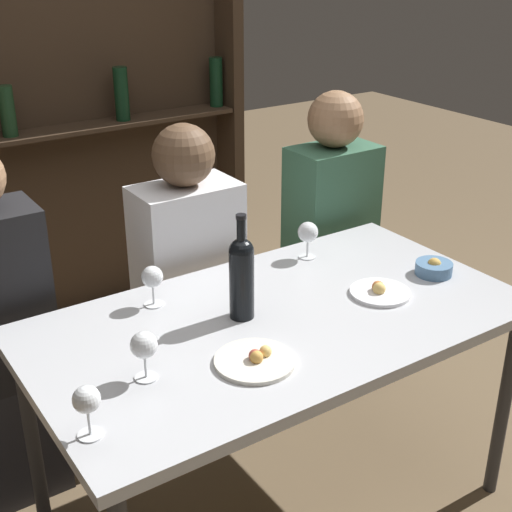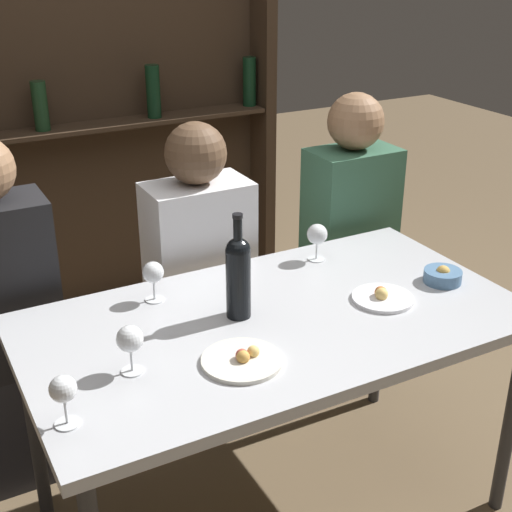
{
  "view_description": "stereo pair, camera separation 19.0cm",
  "coord_description": "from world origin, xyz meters",
  "px_view_note": "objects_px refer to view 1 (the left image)",
  "views": [
    {
      "loc": [
        -1.08,
        -1.49,
        1.78
      ],
      "look_at": [
        0.0,
        0.12,
        0.89
      ],
      "focal_mm": 50.0,
      "sensor_mm": 36.0,
      "label": 1
    },
    {
      "loc": [
        -0.92,
        -1.59,
        1.78
      ],
      "look_at": [
        0.0,
        0.12,
        0.89
      ],
      "focal_mm": 50.0,
      "sensor_mm": 36.0,
      "label": 2
    }
  ],
  "objects_px": {
    "wine_glass_0": "(144,346)",
    "food_plate_1": "(256,360)",
    "wine_glass_2": "(87,401)",
    "snack_bowl": "(434,268)",
    "seated_person_center": "(189,291)",
    "seated_person_right": "(330,245)",
    "wine_glass_3": "(308,233)",
    "wine_glass_1": "(152,278)",
    "wine_bottle": "(242,274)",
    "food_plate_0": "(380,291)"
  },
  "relations": [
    {
      "from": "wine_glass_0",
      "to": "food_plate_1",
      "type": "xyz_separation_m",
      "value": [
        0.27,
        -0.1,
        -0.08
      ]
    },
    {
      "from": "wine_glass_2",
      "to": "snack_bowl",
      "type": "xyz_separation_m",
      "value": [
        1.26,
        0.15,
        -0.07
      ]
    },
    {
      "from": "seated_person_center",
      "to": "seated_person_right",
      "type": "height_order",
      "value": "seated_person_right"
    },
    {
      "from": "wine_glass_0",
      "to": "wine_glass_3",
      "type": "bearing_deg",
      "value": 24.33
    },
    {
      "from": "wine_glass_2",
      "to": "snack_bowl",
      "type": "height_order",
      "value": "wine_glass_2"
    },
    {
      "from": "wine_glass_0",
      "to": "wine_glass_1",
      "type": "xyz_separation_m",
      "value": [
        0.19,
        0.34,
        -0.0
      ]
    },
    {
      "from": "seated_person_right",
      "to": "wine_bottle",
      "type": "bearing_deg",
      "value": -145.78
    },
    {
      "from": "wine_glass_1",
      "to": "food_plate_1",
      "type": "bearing_deg",
      "value": -79.98
    },
    {
      "from": "wine_glass_0",
      "to": "wine_glass_3",
      "type": "distance_m",
      "value": 0.87
    },
    {
      "from": "wine_glass_3",
      "to": "food_plate_1",
      "type": "relative_size",
      "value": 0.6
    },
    {
      "from": "wine_glass_0",
      "to": "snack_bowl",
      "type": "height_order",
      "value": "wine_glass_0"
    },
    {
      "from": "wine_glass_2",
      "to": "snack_bowl",
      "type": "distance_m",
      "value": 1.27
    },
    {
      "from": "wine_glass_3",
      "to": "seated_person_right",
      "type": "xyz_separation_m",
      "value": [
        0.35,
        0.3,
        -0.24
      ]
    },
    {
      "from": "wine_glass_1",
      "to": "seated_person_center",
      "type": "relative_size",
      "value": 0.11
    },
    {
      "from": "wine_glass_2",
      "to": "seated_person_right",
      "type": "distance_m",
      "value": 1.59
    },
    {
      "from": "wine_glass_0",
      "to": "wine_glass_2",
      "type": "relative_size",
      "value": 1.03
    },
    {
      "from": "food_plate_0",
      "to": "snack_bowl",
      "type": "distance_m",
      "value": 0.25
    },
    {
      "from": "wine_glass_3",
      "to": "seated_person_right",
      "type": "bearing_deg",
      "value": 40.14
    },
    {
      "from": "snack_bowl",
      "to": "food_plate_0",
      "type": "bearing_deg",
      "value": -178.09
    },
    {
      "from": "food_plate_0",
      "to": "seated_person_center",
      "type": "relative_size",
      "value": 0.16
    },
    {
      "from": "wine_bottle",
      "to": "wine_glass_1",
      "type": "relative_size",
      "value": 2.52
    },
    {
      "from": "wine_bottle",
      "to": "wine_glass_1",
      "type": "distance_m",
      "value": 0.28
    },
    {
      "from": "wine_glass_3",
      "to": "snack_bowl",
      "type": "bearing_deg",
      "value": -52.11
    },
    {
      "from": "wine_bottle",
      "to": "snack_bowl",
      "type": "height_order",
      "value": "wine_bottle"
    },
    {
      "from": "seated_person_center",
      "to": "wine_glass_2",
      "type": "bearing_deg",
      "value": -130.88
    },
    {
      "from": "wine_glass_3",
      "to": "food_plate_0",
      "type": "distance_m",
      "value": 0.36
    },
    {
      "from": "food_plate_0",
      "to": "seated_person_right",
      "type": "bearing_deg",
      "value": 62.52
    },
    {
      "from": "seated_person_center",
      "to": "snack_bowl",
      "type": "bearing_deg",
      "value": -47.98
    },
    {
      "from": "food_plate_1",
      "to": "seated_person_center",
      "type": "bearing_deg",
      "value": 74.31
    },
    {
      "from": "food_plate_0",
      "to": "seated_person_right",
      "type": "distance_m",
      "value": 0.75
    },
    {
      "from": "food_plate_1",
      "to": "snack_bowl",
      "type": "distance_m",
      "value": 0.8
    },
    {
      "from": "food_plate_0",
      "to": "seated_person_center",
      "type": "height_order",
      "value": "seated_person_center"
    },
    {
      "from": "food_plate_1",
      "to": "seated_person_center",
      "type": "distance_m",
      "value": 0.8
    },
    {
      "from": "wine_glass_0",
      "to": "wine_glass_1",
      "type": "distance_m",
      "value": 0.39
    },
    {
      "from": "wine_glass_0",
      "to": "food_plate_0",
      "type": "xyz_separation_m",
      "value": [
        0.81,
        0.01,
        -0.08
      ]
    },
    {
      "from": "wine_glass_0",
      "to": "food_plate_0",
      "type": "height_order",
      "value": "wine_glass_0"
    },
    {
      "from": "wine_glass_1",
      "to": "wine_glass_3",
      "type": "bearing_deg",
      "value": 1.5
    },
    {
      "from": "wine_bottle",
      "to": "wine_glass_2",
      "type": "height_order",
      "value": "wine_bottle"
    },
    {
      "from": "food_plate_1",
      "to": "snack_bowl",
      "type": "bearing_deg",
      "value": 8.29
    },
    {
      "from": "food_plate_0",
      "to": "snack_bowl",
      "type": "bearing_deg",
      "value": 1.91
    },
    {
      "from": "snack_bowl",
      "to": "wine_glass_2",
      "type": "bearing_deg",
      "value": -173.06
    },
    {
      "from": "snack_bowl",
      "to": "wine_glass_0",
      "type": "bearing_deg",
      "value": -179.03
    },
    {
      "from": "wine_glass_3",
      "to": "food_plate_0",
      "type": "relative_size",
      "value": 0.69
    },
    {
      "from": "wine_bottle",
      "to": "wine_glass_0",
      "type": "bearing_deg",
      "value": -160.57
    },
    {
      "from": "food_plate_1",
      "to": "seated_person_right",
      "type": "distance_m",
      "value": 1.17
    },
    {
      "from": "wine_glass_0",
      "to": "snack_bowl",
      "type": "bearing_deg",
      "value": 0.97
    },
    {
      "from": "wine_bottle",
      "to": "seated_person_center",
      "type": "distance_m",
      "value": 0.62
    },
    {
      "from": "wine_bottle",
      "to": "snack_bowl",
      "type": "xyz_separation_m",
      "value": [
        0.68,
        -0.11,
        -0.12
      ]
    },
    {
      "from": "wine_glass_3",
      "to": "snack_bowl",
      "type": "xyz_separation_m",
      "value": [
        0.27,
        -0.34,
        -0.07
      ]
    },
    {
      "from": "wine_glass_1",
      "to": "food_plate_0",
      "type": "bearing_deg",
      "value": -28.34
    }
  ]
}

